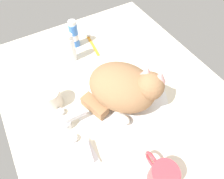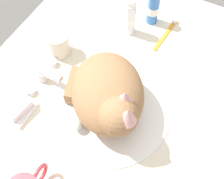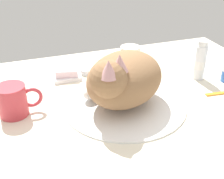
{
  "view_description": "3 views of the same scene",
  "coord_description": "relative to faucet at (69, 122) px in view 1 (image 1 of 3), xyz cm",
  "views": [
    {
      "loc": [
        -33.4,
        23.3,
        62.89
      ],
      "look_at": [
        2.67,
        2.47,
        5.04
      ],
      "focal_mm": 31.35,
      "sensor_mm": 36.0,
      "label": 1
    },
    {
      "loc": [
        -33.72,
        -18.43,
        70.56
      ],
      "look_at": [
        1.66,
        -0.4,
        7.58
      ],
      "focal_mm": 45.78,
      "sensor_mm": 36.0,
      "label": 2
    },
    {
      "loc": [
        -26.74,
        -66.98,
        45.56
      ],
      "look_at": [
        -2.81,
        2.51,
        4.02
      ],
      "focal_mm": 47.62,
      "sensor_mm": 36.0,
      "label": 3
    }
  ],
  "objects": [
    {
      "name": "sink_basin",
      "position": [
        0.0,
        -21.06,
        -1.76
      ],
      "size": [
        35.27,
        35.27,
        0.98
      ],
      "primitive_type": "cylinder",
      "color": "white",
      "rests_on": "ground_plane"
    },
    {
      "name": "toothbrush",
      "position": [
        33.91,
        -25.5,
        -1.74
      ],
      "size": [
        15.88,
        2.93,
        1.6
      ],
      "color": "orange",
      "rests_on": "ground_plane"
    },
    {
      "name": "soap_bar",
      "position": [
        -12.37,
        0.0,
        0.1
      ],
      "size": [
        7.7,
        5.3,
        2.32
      ],
      "primitive_type": "cube",
      "rotation": [
        0.0,
        0.0,
        -0.18
      ],
      "color": "silver",
      "rests_on": "soap_dish"
    },
    {
      "name": "cat",
      "position": [
        -1.03,
        -21.72,
        6.45
      ],
      "size": [
        30.4,
        28.94,
        17.47
      ],
      "color": "#936B47",
      "rests_on": "sink_basin"
    },
    {
      "name": "faucet",
      "position": [
        0.0,
        0.0,
        0.0
      ],
      "size": [
        14.38,
        9.17,
        5.39
      ],
      "color": "silver",
      "rests_on": "ground_plane"
    },
    {
      "name": "soap_dish",
      "position": [
        -12.37,
        0.0,
        -1.66
      ],
      "size": [
        9.0,
        6.4,
        1.2
      ],
      "primitive_type": "cube",
      "color": "white",
      "rests_on": "ground_plane"
    },
    {
      "name": "ground_plane",
      "position": [
        0.0,
        -21.06,
        -3.76
      ],
      "size": [
        110.0,
        82.5,
        3.0
      ],
      "primitive_type": "cube",
      "color": "silver"
    },
    {
      "name": "toothpaste_bottle",
      "position": [
        29.08,
        -13.91,
        3.9
      ],
      "size": [
        3.69,
        3.69,
        13.23
      ],
      "color": "white",
      "rests_on": "ground_plane"
    },
    {
      "name": "rinse_cup",
      "position": [
        11.0,
        1.83,
        1.59
      ],
      "size": [
        6.98,
        6.98,
        7.7
      ],
      "color": "silver",
      "rests_on": "ground_plane"
    },
    {
      "name": "coffee_mug",
      "position": [
        -29.62,
        -16.18,
        2.08
      ],
      "size": [
        11.85,
        7.72,
        8.66
      ],
      "color": "#C63842",
      "rests_on": "ground_plane"
    },
    {
      "name": "mouthwash_bottle",
      "position": [
        36.94,
        -18.66,
        3.82
      ],
      "size": [
        3.95,
        3.95,
        13.07
      ],
      "color": "#3870C6",
      "rests_on": "ground_plane"
    }
  ]
}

